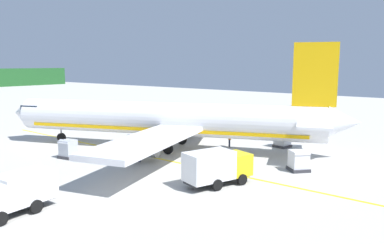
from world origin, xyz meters
The scene contains 9 objects.
airliner_foreground centered at (32.97, 22.75, 3.39)m, with size 33.40×39.71×11.90m.
service_truck_fuel centered at (25.43, 10.59, 1.58)m, with size 6.07×3.84×2.87m.
service_truck_baggage centered at (12.25, 17.60, 1.48)m, with size 5.62×2.75×2.61m.
cargo_container_near centered at (41.93, 12.66, 0.96)m, with size 1.97×1.97×2.03m.
cargo_container_mid centered at (23.15, 27.90, 0.96)m, with size 1.88×1.88×2.01m.
cargo_container_far centered at (33.51, 7.09, 0.95)m, with size 2.40×2.40×2.01m.
crew_marshaller centered at (26.60, 20.85, 1.01)m, with size 0.30×0.62×1.71m.
crew_loader_left centered at (38.17, 17.64, 1.04)m, with size 0.45×0.52×1.76m.
apron_guide_line centered at (28.80, 18.28, 0.01)m, with size 0.30×60.00×0.01m, color yellow.
Camera 1 is at (0.97, -6.28, 9.74)m, focal length 35.48 mm.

